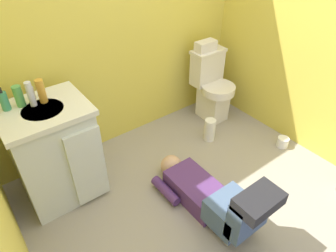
% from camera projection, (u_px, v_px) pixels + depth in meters
% --- Properties ---
extents(ground_plane, '(3.01, 3.11, 0.04)m').
position_uv_depth(ground_plane, '(194.00, 195.00, 2.50)').
color(ground_plane, gray).
extents(wall_back, '(2.67, 0.08, 2.40)m').
position_uv_depth(wall_back, '(115.00, 15.00, 2.48)').
color(wall_back, '#DDC949').
rests_on(wall_back, ground_plane).
extents(wall_right, '(0.08, 2.11, 2.40)m').
position_uv_depth(wall_right, '(324.00, 18.00, 2.40)').
color(wall_right, '#DDC949').
rests_on(wall_right, ground_plane).
extents(toilet, '(0.36, 0.46, 0.75)m').
position_uv_depth(toilet, '(212.00, 86.00, 3.20)').
color(toilet, silver).
rests_on(toilet, ground_plane).
extents(vanity_cabinet, '(0.60, 0.53, 0.82)m').
position_uv_depth(vanity_cabinet, '(55.00, 152.00, 2.28)').
color(vanity_cabinet, silver).
rests_on(vanity_cabinet, ground_plane).
extents(faucet, '(0.02, 0.02, 0.10)m').
position_uv_depth(faucet, '(33.00, 93.00, 2.10)').
color(faucet, silver).
rests_on(faucet, vanity_cabinet).
extents(person_plumber, '(0.39, 1.06, 0.52)m').
position_uv_depth(person_plumber, '(212.00, 197.00, 2.24)').
color(person_plumber, '#512D6B').
rests_on(person_plumber, ground_plane).
extents(tissue_box, '(0.22, 0.11, 0.10)m').
position_uv_depth(tissue_box, '(206.00, 46.00, 2.98)').
color(tissue_box, silver).
rests_on(tissue_box, toilet).
extents(soap_dispenser, '(0.06, 0.06, 0.17)m').
position_uv_depth(soap_dispenser, '(4.00, 101.00, 1.98)').
color(soap_dispenser, '#3C9064').
rests_on(soap_dispenser, vanity_cabinet).
extents(bottle_green, '(0.06, 0.06, 0.15)m').
position_uv_depth(bottle_green, '(19.00, 96.00, 2.02)').
color(bottle_green, '#52A550').
rests_on(bottle_green, vanity_cabinet).
extents(bottle_clear, '(0.04, 0.04, 0.18)m').
position_uv_depth(bottle_clear, '(30.00, 94.00, 2.01)').
color(bottle_clear, silver).
rests_on(bottle_clear, vanity_cabinet).
extents(bottle_amber, '(0.05, 0.05, 0.17)m').
position_uv_depth(bottle_amber, '(41.00, 91.00, 2.05)').
color(bottle_amber, gold).
rests_on(bottle_amber, vanity_cabinet).
extents(paper_towel_roll, '(0.11, 0.11, 0.24)m').
position_uv_depth(paper_towel_roll, '(210.00, 130.00, 3.00)').
color(paper_towel_roll, white).
rests_on(paper_towel_roll, ground_plane).
extents(toilet_paper_roll, '(0.11, 0.11, 0.10)m').
position_uv_depth(toilet_paper_roll, '(283.00, 142.00, 2.95)').
color(toilet_paper_roll, white).
rests_on(toilet_paper_roll, ground_plane).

